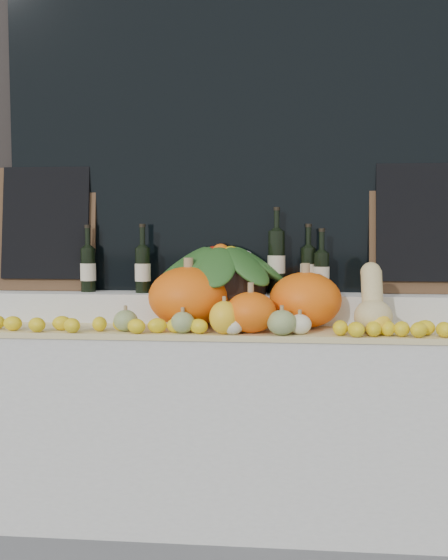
# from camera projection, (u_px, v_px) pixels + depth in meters

# --- Properties ---
(storefront_facade) EXTENTS (7.00, 0.94, 4.50)m
(storefront_facade) POSITION_uv_depth(u_px,v_px,m) (237.00, 68.00, 3.47)
(storefront_facade) COLOR beige
(storefront_facade) RESTS_ON ground
(display_sill) EXTENTS (2.30, 0.55, 0.88)m
(display_sill) POSITION_uv_depth(u_px,v_px,m) (225.00, 425.00, 2.89)
(display_sill) COLOR silver
(display_sill) RESTS_ON ground
(rear_tier) EXTENTS (2.30, 0.25, 0.16)m
(rear_tier) POSITION_uv_depth(u_px,v_px,m) (228.00, 310.00, 3.00)
(rear_tier) COLOR silver
(rear_tier) RESTS_ON display_sill
(straw_bedding) EXTENTS (2.10, 0.32, 0.02)m
(straw_bedding) POSITION_uv_depth(u_px,v_px,m) (223.00, 333.00, 2.73)
(straw_bedding) COLOR tan
(straw_bedding) RESTS_ON display_sill
(pumpkin_left) EXTENTS (0.37, 0.37, 0.27)m
(pumpkin_left) POSITION_uv_depth(u_px,v_px,m) (189.00, 297.00, 2.81)
(pumpkin_left) COLOR orange
(pumpkin_left) RESTS_ON straw_bedding
(pumpkin_right) EXTENTS (0.41, 0.41, 0.25)m
(pumpkin_right) POSITION_uv_depth(u_px,v_px,m) (305.00, 300.00, 2.78)
(pumpkin_right) COLOR orange
(pumpkin_right) RESTS_ON straw_bedding
(pumpkin_center) EXTENTS (0.24, 0.24, 0.17)m
(pumpkin_center) POSITION_uv_depth(u_px,v_px,m) (251.00, 312.00, 2.65)
(pumpkin_center) COLOR orange
(pumpkin_center) RESTS_ON straw_bedding
(butternut_squash) EXTENTS (0.16, 0.22, 0.30)m
(butternut_squash) POSITION_uv_depth(u_px,v_px,m) (373.00, 305.00, 2.65)
(butternut_squash) COLOR #D6BC7E
(butternut_squash) RESTS_ON straw_bedding
(decorative_gourds) EXTENTS (1.17, 0.15, 0.16)m
(decorative_gourds) POSITION_uv_depth(u_px,v_px,m) (244.00, 321.00, 2.61)
(decorative_gourds) COLOR #38651E
(decorative_gourds) RESTS_ON straw_bedding
(lemon_heap) EXTENTS (2.20, 0.16, 0.06)m
(lemon_heap) POSITION_uv_depth(u_px,v_px,m) (221.00, 326.00, 2.62)
(lemon_heap) COLOR yellow
(lemon_heap) RESTS_ON straw_bedding
(produce_bowl) EXTENTS (0.66, 0.66, 0.25)m
(produce_bowl) POSITION_uv_depth(u_px,v_px,m) (221.00, 268.00, 2.97)
(produce_bowl) COLOR black
(produce_bowl) RESTS_ON rear_tier
(wine_bottle_far_left) EXTENTS (0.08, 0.08, 0.33)m
(wine_bottle_far_left) POSITION_uv_depth(u_px,v_px,m) (88.00, 269.00, 3.06)
(wine_bottle_far_left) COLOR black
(wine_bottle_far_left) RESTS_ON rear_tier
(wine_bottle_near_left) EXTENTS (0.08, 0.08, 0.33)m
(wine_bottle_near_left) POSITION_uv_depth(u_px,v_px,m) (143.00, 269.00, 3.01)
(wine_bottle_near_left) COLOR black
(wine_bottle_near_left) RESTS_ON rear_tier
(wine_bottle_tall) EXTENTS (0.08, 0.08, 0.41)m
(wine_bottle_tall) POSITION_uv_depth(u_px,v_px,m) (276.00, 261.00, 2.98)
(wine_bottle_tall) COLOR black
(wine_bottle_tall) RESTS_ON rear_tier
(wine_bottle_near_right) EXTENTS (0.08, 0.08, 0.33)m
(wine_bottle_near_right) POSITION_uv_depth(u_px,v_px,m) (308.00, 270.00, 2.97)
(wine_bottle_near_right) COLOR black
(wine_bottle_near_right) RESTS_ON rear_tier
(wine_bottle_far_right) EXTENTS (0.08, 0.08, 0.31)m
(wine_bottle_far_right) POSITION_uv_depth(u_px,v_px,m) (321.00, 272.00, 2.94)
(wine_bottle_far_right) COLOR black
(wine_bottle_far_right) RESTS_ON rear_tier
(chalkboard_left) EXTENTS (0.50, 0.11, 0.62)m
(chalkboard_left) POSITION_uv_depth(u_px,v_px,m) (46.00, 226.00, 3.11)
(chalkboard_left) COLOR #4C331E
(chalkboard_left) RESTS_ON rear_tier
(chalkboard_right) EXTENTS (0.50, 0.11, 0.62)m
(chalkboard_right) POSITION_uv_depth(u_px,v_px,m) (423.00, 226.00, 2.95)
(chalkboard_right) COLOR #4C331E
(chalkboard_right) RESTS_ON rear_tier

